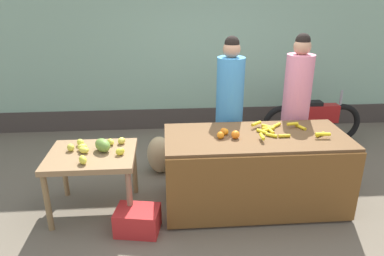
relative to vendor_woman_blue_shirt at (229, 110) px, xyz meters
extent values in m
plane|color=#665B4C|center=(-0.14, -0.69, -0.93)|extent=(24.00, 24.00, 0.00)
cube|color=#8CB299|center=(-0.14, 1.92, 0.65)|extent=(9.27, 0.20, 3.16)
cube|color=#3F3833|center=(-0.14, 1.81, -0.75)|extent=(9.27, 0.04, 0.36)
cube|color=brown|center=(0.18, -0.69, -0.50)|extent=(2.00, 0.88, 0.85)
cube|color=brown|center=(0.18, -1.15, -0.50)|extent=(2.00, 0.03, 0.79)
cube|color=olive|center=(-1.61, -0.69, -0.25)|extent=(0.93, 0.78, 0.06)
cylinder|color=olive|center=(-2.02, -1.03, -0.61)|extent=(0.06, 0.06, 0.65)
cylinder|color=#8A654D|center=(-1.20, -1.03, -0.61)|extent=(0.06, 0.06, 0.65)
cylinder|color=olive|center=(-2.02, -0.35, -0.61)|extent=(0.06, 0.06, 0.65)
cylinder|color=olive|center=(-1.20, -0.35, -0.61)|extent=(0.06, 0.06, 0.65)
cylinder|color=gold|center=(0.36, -0.61, -0.06)|extent=(0.05, 0.16, 0.04)
cylinder|color=yellow|center=(0.87, -0.76, -0.06)|extent=(0.12, 0.10, 0.04)
cylinder|color=gold|center=(0.37, -0.49, -0.06)|extent=(0.14, 0.14, 0.04)
cylinder|color=gold|center=(0.47, -0.77, -0.06)|extent=(0.12, 0.04, 0.04)
cylinder|color=yellow|center=(0.47, -0.46, -0.06)|extent=(0.14, 0.13, 0.04)
cylinder|color=gold|center=(0.34, -0.58, -0.06)|extent=(0.14, 0.10, 0.04)
cylinder|color=gold|center=(0.73, -0.52, -0.06)|extent=(0.09, 0.15, 0.04)
cylinder|color=gold|center=(0.33, -0.74, -0.06)|extent=(0.12, 0.10, 0.04)
cylinder|color=yellow|center=(0.26, -0.63, -0.06)|extent=(0.11, 0.13, 0.04)
cylinder|color=yellow|center=(0.35, -0.52, -0.06)|extent=(0.15, 0.06, 0.04)
cylinder|color=yellow|center=(0.86, -0.83, -0.03)|extent=(0.16, 0.05, 0.04)
cylinder|color=yellow|center=(0.65, -0.50, -0.03)|extent=(0.13, 0.05, 0.04)
cylinder|color=yellow|center=(0.20, -0.84, -0.03)|extent=(0.04, 0.13, 0.04)
cylinder|color=gold|center=(0.23, -0.46, -0.03)|extent=(0.14, 0.12, 0.04)
sphere|color=orange|center=(-0.18, -0.64, -0.04)|extent=(0.08, 0.08, 0.08)
sphere|color=orange|center=(-0.07, -0.76, -0.03)|extent=(0.09, 0.09, 0.09)
sphere|color=orange|center=(-0.16, -0.64, -0.04)|extent=(0.07, 0.07, 0.07)
sphere|color=orange|center=(-0.22, -0.75, -0.03)|extent=(0.08, 0.08, 0.08)
ellipsoid|color=#DBCE48|center=(-1.31, -0.46, -0.18)|extent=(0.10, 0.11, 0.08)
ellipsoid|color=#D9D243|center=(-1.69, -0.68, -0.19)|extent=(0.14, 0.13, 0.07)
ellipsoid|color=#D4CB42|center=(-1.84, -0.62, -0.18)|extent=(0.11, 0.12, 0.08)
ellipsoid|color=yellow|center=(-1.64, -0.94, -0.18)|extent=(0.12, 0.14, 0.09)
ellipsoid|color=#DBDD43|center=(-1.76, -0.48, -0.18)|extent=(0.12, 0.12, 0.08)
ellipsoid|color=yellow|center=(-1.29, -0.76, -0.18)|extent=(0.12, 0.11, 0.08)
ellipsoid|color=#DEDD4A|center=(-1.72, -0.60, -0.19)|extent=(0.12, 0.10, 0.07)
ellipsoid|color=#DCD444|center=(-1.43, -0.48, -0.19)|extent=(0.11, 0.12, 0.07)
ellipsoid|color=olive|center=(-1.49, -0.64, -0.15)|extent=(0.24, 0.26, 0.14)
cylinder|color=#33333D|center=(0.00, 0.00, -0.57)|extent=(0.29, 0.29, 0.71)
cylinder|color=#3F8CCC|center=(0.00, 0.00, 0.22)|extent=(0.34, 0.34, 0.87)
sphere|color=tan|center=(0.00, 0.00, 0.75)|extent=(0.21, 0.21, 0.21)
sphere|color=black|center=(0.00, 0.00, 0.82)|extent=(0.18, 0.18, 0.18)
cylinder|color=#33333D|center=(0.85, -0.02, -0.57)|extent=(0.29, 0.29, 0.73)
cylinder|color=pink|center=(0.85, -0.02, 0.24)|extent=(0.34, 0.34, 0.89)
sphere|color=tan|center=(0.85, -0.02, 0.78)|extent=(0.21, 0.21, 0.21)
sphere|color=black|center=(0.85, -0.02, 0.85)|extent=(0.18, 0.18, 0.18)
torus|color=black|center=(2.00, 0.97, -0.60)|extent=(0.65, 0.09, 0.65)
torus|color=black|center=(1.05, 0.97, -0.60)|extent=(0.65, 0.09, 0.65)
cube|color=#A51919|center=(1.52, 0.97, -0.42)|extent=(0.80, 0.18, 0.28)
cube|color=black|center=(1.42, 0.97, -0.26)|extent=(0.44, 0.16, 0.08)
cylinder|color=gray|center=(1.95, 0.97, -0.25)|extent=(0.04, 0.04, 0.40)
cube|color=red|center=(-1.12, -1.12, -0.80)|extent=(0.49, 0.39, 0.26)
ellipsoid|color=tan|center=(-0.90, 0.16, -0.67)|extent=(0.46, 0.44, 0.52)
camera|label=1|loc=(-0.80, -4.24, 1.42)|focal=33.56mm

